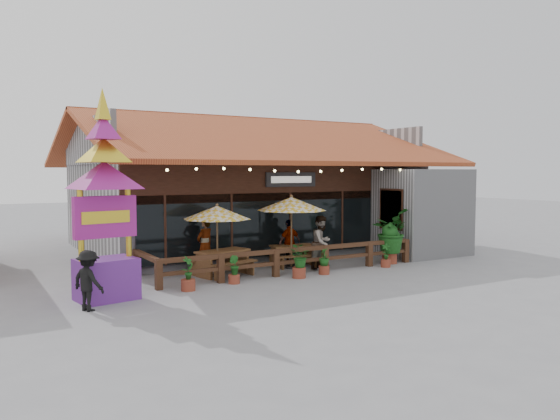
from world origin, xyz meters
TOP-DOWN VIEW (x-y plane):
  - ground at (0.00, 0.00)m, footprint 100.00×100.00m
  - restaurant_building at (0.26, 6.61)m, footprint 15.50×14.73m
  - patio_railing at (-2.25, -0.27)m, footprint 10.00×2.60m
  - umbrella_left at (-4.13, 0.58)m, footprint 2.66×2.66m
  - umbrella_right at (-1.19, 0.63)m, footprint 2.87×2.87m
  - picnic_table_left at (-3.92, 0.61)m, footprint 2.12×1.94m
  - picnic_table_right at (-0.90, 0.98)m, footprint 1.83×1.64m
  - thai_sign_tower at (-8.12, -1.00)m, footprint 2.61×2.61m
  - tropical_plant at (2.60, -0.38)m, footprint 1.99×1.99m
  - diner_a at (-4.29, 1.27)m, footprint 0.84×0.73m
  - diner_b at (-0.33, -0.06)m, footprint 1.15×1.03m
  - diner_c at (-0.85, 1.30)m, footprint 1.06×0.59m
  - pedestrian at (-8.79, -1.98)m, footprint 0.98×1.14m
  - planter_a at (-5.79, -1.05)m, footprint 0.44×0.42m
  - planter_b at (-4.19, -0.81)m, footprint 0.36×0.38m
  - planter_c at (-1.94, -1.08)m, footprint 0.86×0.87m
  - planter_d at (-0.85, -0.96)m, footprint 0.46×0.46m
  - planter_e at (1.90, -0.96)m, footprint 0.36×0.38m

SIDE VIEW (x-z plane):
  - ground at x=0.00m, z-range 0.00..0.00m
  - planter_e at x=1.90m, z-range -0.07..0.81m
  - planter_b at x=-4.19m, z-range -0.04..0.84m
  - planter_a at x=-5.79m, z-range -0.08..0.95m
  - planter_d at x=-0.85m, z-range -0.02..0.89m
  - picnic_table_right at x=-0.90m, z-range 0.14..0.92m
  - picnic_table_left at x=-3.92m, z-range 0.15..1.01m
  - planter_c at x=-1.94m, z-range 0.07..1.15m
  - patio_railing at x=-2.25m, z-range 0.15..1.07m
  - pedestrian at x=-8.79m, z-range 0.00..1.54m
  - diner_c at x=-0.85m, z-range 0.00..1.71m
  - diner_b at x=-0.33m, z-range 0.00..1.93m
  - diner_a at x=-4.29m, z-range 0.00..1.95m
  - tropical_plant at x=2.60m, z-range 0.15..2.24m
  - umbrella_left at x=-4.13m, z-range 0.91..3.35m
  - restaurant_building at x=0.26m, z-range -0.84..5.25m
  - umbrella_right at x=-1.19m, z-range 0.99..3.67m
  - thai_sign_tower at x=-8.12m, z-range 0.18..6.34m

